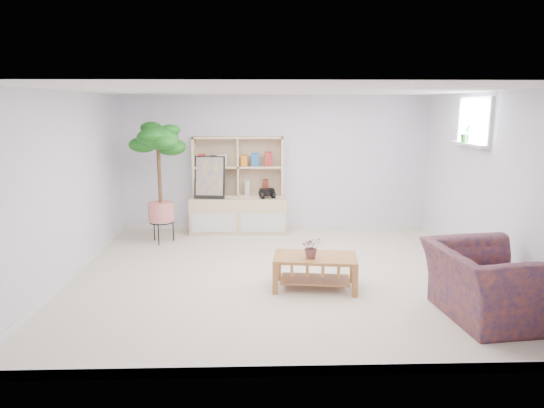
{
  "coord_description": "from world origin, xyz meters",
  "views": [
    {
      "loc": [
        -0.31,
        -6.16,
        2.21
      ],
      "look_at": [
        -0.12,
        0.2,
        0.92
      ],
      "focal_mm": 32.0,
      "sensor_mm": 36.0,
      "label": 1
    }
  ],
  "objects_px": {
    "floor_tree": "(160,183)",
    "armchair": "(488,278)",
    "coffee_table": "(315,272)",
    "storage_unit": "(238,185)"
  },
  "relations": [
    {
      "from": "floor_tree",
      "to": "armchair",
      "type": "distance_m",
      "value": 5.04
    },
    {
      "from": "coffee_table",
      "to": "armchair",
      "type": "relative_size",
      "value": 0.85
    },
    {
      "from": "coffee_table",
      "to": "armchair",
      "type": "distance_m",
      "value": 1.95
    },
    {
      "from": "storage_unit",
      "to": "floor_tree",
      "type": "xyz_separation_m",
      "value": [
        -1.24,
        -0.62,
        0.14
      ]
    },
    {
      "from": "storage_unit",
      "to": "floor_tree",
      "type": "relative_size",
      "value": 0.86
    },
    {
      "from": "floor_tree",
      "to": "armchair",
      "type": "relative_size",
      "value": 1.66
    },
    {
      "from": "coffee_table",
      "to": "armchair",
      "type": "xyz_separation_m",
      "value": [
        1.71,
        -0.91,
        0.23
      ]
    },
    {
      "from": "storage_unit",
      "to": "floor_tree",
      "type": "height_order",
      "value": "floor_tree"
    },
    {
      "from": "storage_unit",
      "to": "floor_tree",
      "type": "distance_m",
      "value": 1.39
    },
    {
      "from": "storage_unit",
      "to": "coffee_table",
      "type": "xyz_separation_m",
      "value": [
        1.04,
        -2.75,
        -0.64
      ]
    }
  ]
}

